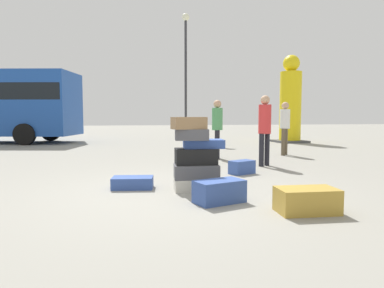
# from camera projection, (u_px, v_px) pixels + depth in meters

# --- Properties ---
(ground_plane) EXTENTS (80.00, 80.00, 0.00)m
(ground_plane) POSITION_uv_depth(u_px,v_px,m) (180.00, 193.00, 5.33)
(ground_plane) COLOR gray
(suitcase_tower) EXTENTS (0.89, 0.62, 1.19)m
(suitcase_tower) POSITION_uv_depth(u_px,v_px,m) (196.00, 159.00, 5.54)
(suitcase_tower) COLOR beige
(suitcase_tower) RESTS_ON ground
(suitcase_navy_behind_tower) EXTENTS (0.72, 0.47, 0.19)m
(suitcase_navy_behind_tower) POSITION_uv_depth(u_px,v_px,m) (133.00, 183.00, 5.66)
(suitcase_navy_behind_tower) COLOR #334F99
(suitcase_navy_behind_tower) RESTS_ON ground
(suitcase_navy_right_side) EXTENTS (0.76, 0.57, 0.31)m
(suitcase_navy_right_side) POSITION_uv_depth(u_px,v_px,m) (219.00, 191.00, 4.72)
(suitcase_navy_right_side) COLOR #334F99
(suitcase_navy_right_side) RESTS_ON ground
(suitcase_tan_white_trunk) EXTENTS (0.76, 0.47, 0.31)m
(suitcase_tan_white_trunk) POSITION_uv_depth(u_px,v_px,m) (307.00, 200.00, 4.23)
(suitcase_tan_white_trunk) COLOR #B28C33
(suitcase_tan_white_trunk) RESTS_ON ground
(suitcase_navy_upright_blue) EXTENTS (0.59, 0.48, 0.28)m
(suitcase_navy_upright_blue) POSITION_uv_depth(u_px,v_px,m) (242.00, 167.00, 7.09)
(suitcase_navy_upright_blue) COLOR #334F99
(suitcase_navy_upright_blue) RESTS_ON ground
(person_bearded_onlooker) EXTENTS (0.30, 0.34, 1.65)m
(person_bearded_onlooker) POSITION_uv_depth(u_px,v_px,m) (217.00, 124.00, 9.58)
(person_bearded_onlooker) COLOR black
(person_bearded_onlooker) RESTS_ON ground
(person_tourist_with_camera) EXTENTS (0.30, 0.30, 1.63)m
(person_tourist_with_camera) POSITION_uv_depth(u_px,v_px,m) (285.00, 124.00, 10.44)
(person_tourist_with_camera) COLOR brown
(person_tourist_with_camera) RESTS_ON ground
(person_passerby_in_red) EXTENTS (0.31, 0.30, 1.70)m
(person_passerby_in_red) POSITION_uv_depth(u_px,v_px,m) (265.00, 124.00, 8.14)
(person_passerby_in_red) COLOR black
(person_passerby_in_red) RESTS_ON ground
(yellow_dummy_statue) EXTENTS (1.35, 1.35, 3.96)m
(yellow_dummy_statue) POSITION_uv_depth(u_px,v_px,m) (290.00, 104.00, 15.52)
(yellow_dummy_statue) COLOR yellow
(yellow_dummy_statue) RESTS_ON ground
(lamp_post) EXTENTS (0.36, 0.36, 6.09)m
(lamp_post) POSITION_uv_depth(u_px,v_px,m) (186.00, 58.00, 16.34)
(lamp_post) COLOR #333338
(lamp_post) RESTS_ON ground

